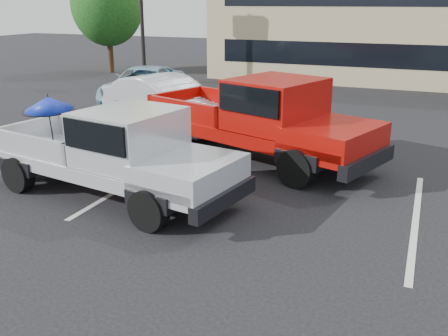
{
  "coord_description": "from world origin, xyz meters",
  "views": [
    {
      "loc": [
        2.93,
        -7.22,
        3.87
      ],
      "look_at": [
        0.01,
        -0.13,
        1.3
      ],
      "focal_mm": 40.0,
      "sensor_mm": 36.0,
      "label": 1
    }
  ],
  "objects_px": {
    "silver_pickup": "(122,149)",
    "red_pickup": "(269,117)",
    "tree_left": "(107,4)",
    "blue_suv": "(144,86)",
    "silver_sedan": "(167,103)"
  },
  "relations": [
    {
      "from": "silver_pickup",
      "to": "silver_sedan",
      "type": "distance_m",
      "value": 6.01
    },
    {
      "from": "red_pickup",
      "to": "blue_suv",
      "type": "relative_size",
      "value": 1.33
    },
    {
      "from": "silver_pickup",
      "to": "red_pickup",
      "type": "distance_m",
      "value": 4.0
    },
    {
      "from": "blue_suv",
      "to": "silver_pickup",
      "type": "bearing_deg",
      "value": -73.08
    },
    {
      "from": "tree_left",
      "to": "silver_pickup",
      "type": "xyz_separation_m",
      "value": [
        11.36,
        -16.11,
        -2.68
      ]
    },
    {
      "from": "tree_left",
      "to": "red_pickup",
      "type": "distance_m",
      "value": 18.58
    },
    {
      "from": "tree_left",
      "to": "blue_suv",
      "type": "bearing_deg",
      "value": -48.0
    },
    {
      "from": "silver_sedan",
      "to": "blue_suv",
      "type": "height_order",
      "value": "silver_sedan"
    },
    {
      "from": "tree_left",
      "to": "silver_pickup",
      "type": "distance_m",
      "value": 19.89
    },
    {
      "from": "tree_left",
      "to": "silver_sedan",
      "type": "xyz_separation_m",
      "value": [
        9.33,
        -10.45,
        -2.91
      ]
    },
    {
      "from": "red_pickup",
      "to": "blue_suv",
      "type": "height_order",
      "value": "red_pickup"
    },
    {
      "from": "red_pickup",
      "to": "silver_pickup",
      "type": "bearing_deg",
      "value": -100.91
    },
    {
      "from": "tree_left",
      "to": "red_pickup",
      "type": "relative_size",
      "value": 0.88
    },
    {
      "from": "silver_sedan",
      "to": "blue_suv",
      "type": "relative_size",
      "value": 0.97
    },
    {
      "from": "tree_left",
      "to": "silver_pickup",
      "type": "height_order",
      "value": "tree_left"
    }
  ]
}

